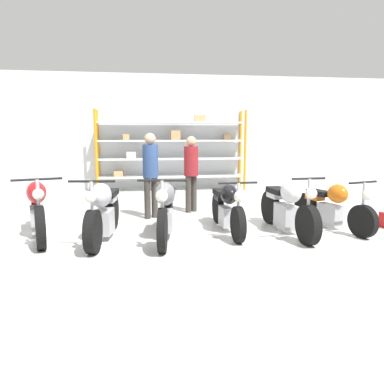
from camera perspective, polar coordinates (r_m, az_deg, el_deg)
The scene contains 11 objects.
ground_plane at distance 6.60m, azimuth 0.51°, elevation -6.55°, with size 30.00×30.00×0.00m, color silver.
back_wall at distance 12.06m, azimuth -3.74°, elevation 9.05°, with size 30.00×0.08×3.60m.
shelving_rack at distance 11.71m, azimuth -3.20°, elevation 6.58°, with size 4.63×0.63×2.48m.
motorcycle_red at distance 6.88m, azimuth -22.53°, elevation -2.42°, with size 0.93×2.17×1.09m.
motorcycle_silver at distance 6.39m, azimuth -13.38°, elevation -2.87°, with size 0.68×2.10×1.09m.
motorcycle_grey at distance 6.24m, azimuth -4.01°, elevation -2.73°, with size 0.73×2.11×1.09m.
motorcycle_black at distance 6.76m, azimuth 5.37°, elevation -2.25°, with size 0.64×2.02×0.99m.
motorcycle_white at distance 6.86m, azimuth 14.31°, elevation -2.23°, with size 0.56×2.16×1.08m.
motorcycle_orange at distance 7.43m, azimuth 20.58°, elevation -2.03°, with size 0.80×1.94×0.96m.
person_browsing at distance 8.38m, azimuth -0.13°, elevation 3.72°, with size 0.45×0.45×1.70m.
person_near_rack at distance 7.78m, azimuth -6.34°, elevation 3.60°, with size 0.44×0.44×1.77m.
Camera 1 is at (-0.98, -6.28, 1.75)m, focal length 35.00 mm.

